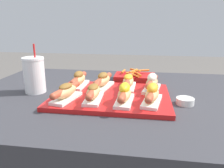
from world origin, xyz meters
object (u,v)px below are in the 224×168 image
object	(u,v)px
hot_dog_3	(152,94)
sauce_bowl	(185,101)
serving_tray	(111,96)
drink_cup	(34,75)
hot_dog_2	(124,94)
hot_dog_4	(79,79)
hot_dog_0	(66,92)
hot_dog_5	(103,81)
hot_dog_6	(128,82)
hot_dog_7	(152,83)
fries_basket	(135,77)
hot_dog_1	(93,92)

from	to	relation	value
hot_dog_3	sauce_bowl	size ratio (longest dim) A/B	2.79
serving_tray	hot_dog_3	xyz separation A→B (m)	(0.17, -0.08, 0.04)
drink_cup	hot_dog_2	bearing A→B (deg)	-15.92
hot_dog_3	hot_dog_4	world-z (taller)	hot_dog_3
sauce_bowl	hot_dog_0	bearing A→B (deg)	-172.00
hot_dog_2	drink_cup	bearing A→B (deg)	164.08
hot_dog_5	hot_dog_3	bearing A→B (deg)	-37.16
serving_tray	hot_dog_6	bearing A→B (deg)	55.59
hot_dog_3	drink_cup	size ratio (longest dim) A/B	0.88
hot_dog_2	hot_dog_3	bearing A→B (deg)	6.21
hot_dog_5	hot_dog_7	distance (m)	0.22
hot_dog_2	fries_basket	distance (m)	0.39
hot_dog_0	hot_dog_1	xyz separation A→B (m)	(0.11, 0.01, -0.00)
hot_dog_2	fries_basket	size ratio (longest dim) A/B	0.90
hot_dog_2	hot_dog_6	world-z (taller)	hot_dog_2
drink_cup	fries_basket	world-z (taller)	drink_cup
hot_dog_1	fries_basket	world-z (taller)	hot_dog_1
hot_dog_7	sauce_bowl	xyz separation A→B (m)	(0.13, -0.11, -0.04)
hot_dog_1	drink_cup	distance (m)	0.32
serving_tray	hot_dog_5	world-z (taller)	hot_dog_5
hot_dog_3	hot_dog_4	xyz separation A→B (m)	(-0.34, 0.17, -0.00)
hot_dog_3	drink_cup	distance (m)	0.54
hot_dog_3	serving_tray	bearing A→B (deg)	155.43
hot_dog_2	sauce_bowl	xyz separation A→B (m)	(0.24, 0.06, -0.04)
hot_dog_4	hot_dog_0	bearing A→B (deg)	-88.94
hot_dog_3	fries_basket	size ratio (longest dim) A/B	0.89
hot_dog_0	fries_basket	xyz separation A→B (m)	(0.25, 0.39, -0.03)
hot_dog_6	hot_dog_7	xyz separation A→B (m)	(0.11, -0.01, 0.00)
hot_dog_1	hot_dog_5	size ratio (longest dim) A/B	1.01
hot_dog_0	sauce_bowl	xyz separation A→B (m)	(0.47, 0.07, -0.04)
hot_dog_3	sauce_bowl	distance (m)	0.15
hot_dog_0	hot_dog_3	world-z (taller)	hot_dog_3
serving_tray	drink_cup	xyz separation A→B (m)	(-0.36, 0.03, 0.07)
fries_basket	hot_dog_5	bearing A→B (deg)	-123.79
hot_dog_7	drink_cup	xyz separation A→B (m)	(-0.53, -0.05, 0.03)
hot_dog_5	fries_basket	world-z (taller)	hot_dog_5
hot_dog_2	drink_cup	world-z (taller)	drink_cup
hot_dog_3	hot_dog_4	size ratio (longest dim) A/B	0.99
serving_tray	hot_dog_3	distance (m)	0.19
hot_dog_1	drink_cup	xyz separation A→B (m)	(-0.30, 0.11, 0.03)
hot_dog_1	hot_dog_2	bearing A→B (deg)	-3.81
fries_basket	hot_dog_2	bearing A→B (deg)	-93.13
hot_dog_7	fries_basket	world-z (taller)	hot_dog_7
hot_dog_0	drink_cup	bearing A→B (deg)	147.50
hot_dog_1	hot_dog_3	distance (m)	0.23
hot_dog_3	hot_dog_4	distance (m)	0.38
hot_dog_4	hot_dog_6	bearing A→B (deg)	0.18
hot_dog_4	hot_dog_7	xyz separation A→B (m)	(0.34, -0.01, 0.00)
sauce_bowl	hot_dog_5	bearing A→B (deg)	161.84
hot_dog_1	hot_dog_5	distance (m)	0.17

